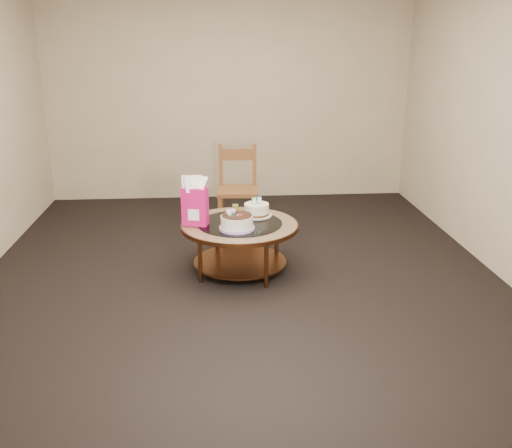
{
  "coord_description": "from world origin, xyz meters",
  "views": [
    {
      "loc": [
        -0.22,
        -4.68,
        2.01
      ],
      "look_at": [
        0.14,
        0.02,
        0.44
      ],
      "focal_mm": 40.0,
      "sensor_mm": 36.0,
      "label": 1
    }
  ],
  "objects": [
    {
      "name": "gift_bag",
      "position": [
        -0.38,
        -0.02,
        0.67
      ],
      "size": [
        0.23,
        0.19,
        0.42
      ],
      "rotation": [
        0.0,
        0.0,
        -0.24
      ],
      "color": "#D31374",
      "rests_on": "coffee_table"
    },
    {
      "name": "dining_chair",
      "position": [
        0.03,
        1.13,
        0.46
      ],
      "size": [
        0.45,
        0.45,
        0.91
      ],
      "rotation": [
        0.0,
        0.0,
        -0.06
      ],
      "color": "brown",
      "rests_on": "ground"
    },
    {
      "name": "cream_cake",
      "position": [
        0.16,
        0.2,
        0.51
      ],
      "size": [
        0.28,
        0.28,
        0.17
      ],
      "rotation": [
        0.0,
        0.0,
        0.36
      ],
      "color": "silver",
      "rests_on": "coffee_table"
    },
    {
      "name": "pillar_candle",
      "position": [
        -0.02,
        0.31,
        0.48
      ],
      "size": [
        0.11,
        0.11,
        0.08
      ],
      "rotation": [
        0.0,
        0.0,
        -0.09
      ],
      "color": "#EFC362",
      "rests_on": "coffee_table"
    },
    {
      "name": "ground",
      "position": [
        0.0,
        0.0,
        0.0
      ],
      "size": [
        5.0,
        5.0,
        0.0
      ],
      "primitive_type": "plane",
      "color": "black",
      "rests_on": "ground"
    },
    {
      "name": "coffee_table",
      "position": [
        0.0,
        -0.0,
        0.38
      ],
      "size": [
        1.02,
        1.02,
        0.46
      ],
      "color": "#5B321A",
      "rests_on": "ground"
    },
    {
      "name": "decorated_cake",
      "position": [
        -0.03,
        -0.17,
        0.51
      ],
      "size": [
        0.3,
        0.3,
        0.17
      ],
      "rotation": [
        0.0,
        0.0,
        0.2
      ],
      "color": "#BE9BDB",
      "rests_on": "coffee_table"
    },
    {
      "name": "room_walls",
      "position": [
        0.0,
        0.0,
        1.54
      ],
      "size": [
        4.52,
        5.02,
        2.61
      ],
      "color": "#C5B095",
      "rests_on": "ground"
    }
  ]
}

